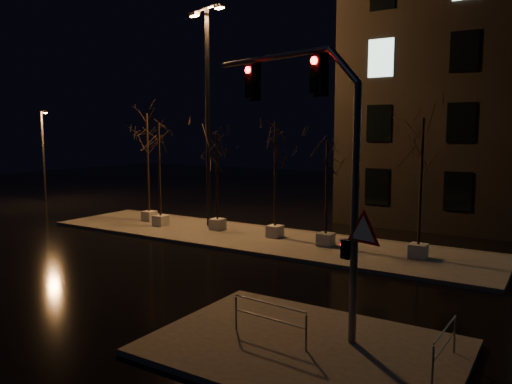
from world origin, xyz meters
The scene contains 14 objects.
ground centered at (0.00, 0.00, 0.00)m, with size 90.00×90.00×0.00m, color black.
median centered at (0.00, 6.00, 0.07)m, with size 22.00×5.00×0.15m, color #46443E.
sidewalk_corner centered at (7.50, -3.50, 0.07)m, with size 7.00×5.00×0.15m, color #46443E.
tree_0 centered at (-7.04, 6.44, 4.74)m, with size 1.80×1.80×6.06m.
tree_1 centered at (-5.53, 5.72, 4.35)m, with size 1.80×1.80×5.54m.
tree_2 centered at (-2.38, 6.48, 3.89)m, with size 1.80×1.80×4.93m.
tree_3 centered at (0.98, 6.46, 4.33)m, with size 1.80×1.80×5.51m.
tree_4 centered at (3.74, 6.08, 3.71)m, with size 1.80×1.80×4.68m.
tree_5 centered at (7.68, 6.07, 4.38)m, with size 1.80×1.80×5.58m.
traffic_signal_mast centered at (7.32, -2.48, 4.69)m, with size 5.44×1.73×6.91m.
streetlight_main centered at (-3.41, 7.12, 6.57)m, with size 2.73×1.14×11.13m.
streetlight_far centered at (-19.73, 8.92, 3.61)m, with size 1.25×0.59×6.57m.
guard_rail_a centered at (6.66, -3.68, 0.74)m, with size 2.08×0.22×0.90m.
guard_rail_b centered at (10.50, -2.98, 0.71)m, with size 0.12×1.84×0.87m.
Camera 1 is at (12.44, -13.49, 5.08)m, focal length 35.00 mm.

